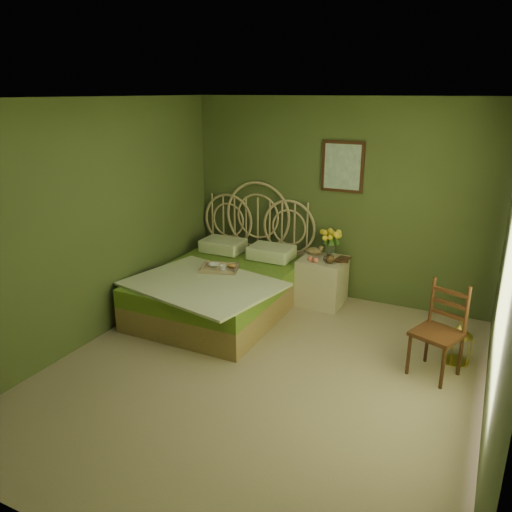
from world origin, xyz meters
The scene contains 14 objects.
floor centered at (0.00, 0.00, 0.00)m, with size 4.50×4.50×0.00m, color tan.
ceiling centered at (0.00, 0.00, 2.60)m, with size 4.50×4.50×0.00m, color silver.
wall_back centered at (0.00, 2.25, 1.30)m, with size 4.00×4.00×0.00m, color #495B30.
wall_left centered at (-2.00, 0.00, 1.30)m, with size 4.50×4.50×0.00m, color #495B30.
wall_right centered at (2.00, 0.00, 1.30)m, with size 4.50×4.50×0.00m, color #495B30.
wall_art centered at (0.06, 2.22, 1.75)m, with size 0.54×0.04×0.64m.
bed centered at (-1.10, 1.17, 0.32)m, with size 1.87×2.36×1.46m.
nightstand centered at (-0.03, 1.91, 0.37)m, with size 0.56×0.56×1.04m.
chair centered at (1.52, 0.80, 0.52)m, with size 0.53×0.53×0.93m.
birdcage centered at (1.70, 1.09, 0.20)m, with size 0.27×0.27×0.41m.
book_lower centered at (0.14, 1.92, 0.62)m, with size 0.15×0.20×0.02m, color #381E0F.
book_upper centered at (0.14, 1.92, 0.64)m, with size 0.16×0.22×0.02m, color #472819.
cereal_bowl centered at (-1.21, 1.16, 0.58)m, with size 0.14×0.14×0.04m, color white.
coffee_cup centered at (-1.03, 1.05, 0.60)m, with size 0.08×0.08×0.08m, color white.
Camera 1 is at (1.84, -3.90, 2.65)m, focal length 35.00 mm.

